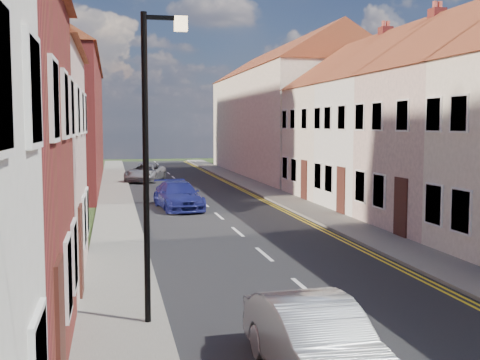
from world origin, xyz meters
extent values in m
cube|color=black|center=(0.00, 30.00, 0.01)|extent=(7.00, 90.00, 0.02)
cube|color=gray|center=(-4.40, 30.00, 0.06)|extent=(1.80, 90.00, 0.12)
cube|color=gray|center=(4.40, 30.00, 0.06)|extent=(1.80, 90.00, 0.12)
cube|color=white|center=(9.30, 34.30, 3.00)|extent=(8.00, 5.00, 6.00)
cube|color=maroon|center=(9.30, 32.40, 8.20)|extent=(0.60, 0.60, 1.60)
cube|color=white|center=(9.30, 39.70, 3.00)|extent=(8.00, 5.80, 6.00)
cube|color=maroon|center=(9.30, 37.40, 8.20)|extent=(0.60, 0.60, 1.60)
cube|color=white|center=(9.30, 55.00, 4.00)|extent=(8.00, 24.00, 8.00)
cube|color=maroon|center=(-9.30, 50.00, 4.00)|extent=(8.00, 24.00, 8.00)
cylinder|color=black|center=(-3.90, 20.00, 3.12)|extent=(0.12, 0.12, 6.00)
cube|color=black|center=(-3.55, 20.00, 6.02)|extent=(0.70, 0.08, 0.08)
cube|color=#FFD899|center=(-3.20, 20.00, 5.92)|extent=(0.25, 0.15, 0.28)
imported|color=#9DA1A4|center=(-1.50, 16.90, 0.64)|extent=(1.52, 3.92, 1.27)
imported|color=navy|center=(-1.50, 36.61, 0.66)|extent=(2.30, 4.68, 1.31)
imported|color=#929399|center=(-2.27, 51.09, 0.65)|extent=(3.44, 5.11, 1.30)
camera|label=1|loc=(-4.53, 8.31, 3.99)|focal=45.00mm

